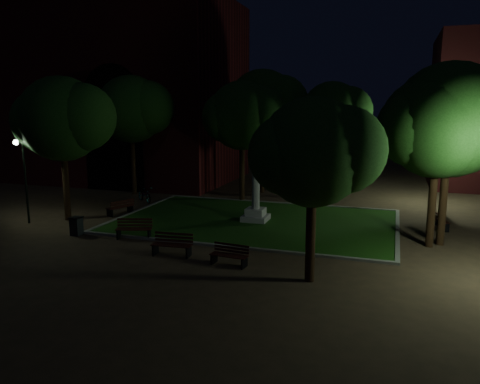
{
  "coord_description": "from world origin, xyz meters",
  "views": [
    {
      "loc": [
        7.23,
        -22.56,
        6.46
      ],
      "look_at": [
        -0.59,
        1.0,
        1.85
      ],
      "focal_mm": 35.0,
      "sensor_mm": 36.0,
      "label": 1
    }
  ],
  "objects_px": {
    "bench_right_side": "(438,220)",
    "trash_bin": "(76,226)",
    "bench_near_left": "(172,245)",
    "bench_west_near": "(134,229)",
    "monument": "(256,205)",
    "bench_near_right": "(230,256)",
    "bench_left_side": "(121,208)",
    "bicycle": "(145,194)"
  },
  "relations": [
    {
      "from": "bench_west_near",
      "to": "bench_left_side",
      "type": "distance_m",
      "value": 5.36
    },
    {
      "from": "bench_west_near",
      "to": "trash_bin",
      "type": "relative_size",
      "value": 1.96
    },
    {
      "from": "bench_right_side",
      "to": "trash_bin",
      "type": "bearing_deg",
      "value": 101.75
    },
    {
      "from": "bench_near_left",
      "to": "bench_left_side",
      "type": "relative_size",
      "value": 1.04
    },
    {
      "from": "trash_bin",
      "to": "bench_near_right",
      "type": "bearing_deg",
      "value": -11.64
    },
    {
      "from": "monument",
      "to": "bench_near_right",
      "type": "distance_m",
      "value": 7.4
    },
    {
      "from": "bench_near_right",
      "to": "bicycle",
      "type": "distance_m",
      "value": 14.22
    },
    {
      "from": "bench_near_right",
      "to": "trash_bin",
      "type": "bearing_deg",
      "value": 174.38
    },
    {
      "from": "bench_left_side",
      "to": "bicycle",
      "type": "relative_size",
      "value": 0.91
    },
    {
      "from": "bench_near_left",
      "to": "trash_bin",
      "type": "bearing_deg",
      "value": 161.63
    },
    {
      "from": "bench_west_near",
      "to": "bicycle",
      "type": "height_order",
      "value": "bicycle"
    },
    {
      "from": "bench_near_left",
      "to": "bench_left_side",
      "type": "distance_m",
      "value": 8.78
    },
    {
      "from": "bench_west_near",
      "to": "bicycle",
      "type": "relative_size",
      "value": 0.96
    },
    {
      "from": "bench_right_side",
      "to": "bench_west_near",
      "type": "bearing_deg",
      "value": 104.46
    },
    {
      "from": "bench_right_side",
      "to": "trash_bin",
      "type": "distance_m",
      "value": 18.85
    },
    {
      "from": "bench_left_side",
      "to": "trash_bin",
      "type": "xyz_separation_m",
      "value": [
        0.35,
        -4.59,
        0.05
      ]
    },
    {
      "from": "monument",
      "to": "bench_west_near",
      "type": "height_order",
      "value": "monument"
    },
    {
      "from": "bench_near_right",
      "to": "bench_right_side",
      "type": "distance_m",
      "value": 12.42
    },
    {
      "from": "bench_near_right",
      "to": "bicycle",
      "type": "xyz_separation_m",
      "value": [
        -9.8,
        10.3,
        0.1
      ]
    },
    {
      "from": "bicycle",
      "to": "bench_near_left",
      "type": "bearing_deg",
      "value": -108.16
    },
    {
      "from": "bench_right_side",
      "to": "monument",
      "type": "bearing_deg",
      "value": 89.34
    },
    {
      "from": "bench_right_side",
      "to": "trash_bin",
      "type": "relative_size",
      "value": 1.96
    },
    {
      "from": "bench_near_right",
      "to": "trash_bin",
      "type": "xyz_separation_m",
      "value": [
        -8.86,
        1.83,
        0.07
      ]
    },
    {
      "from": "bench_near_left",
      "to": "bench_west_near",
      "type": "distance_m",
      "value": 3.53
    },
    {
      "from": "bench_near_right",
      "to": "trash_bin",
      "type": "height_order",
      "value": "trash_bin"
    },
    {
      "from": "bench_near_right",
      "to": "trash_bin",
      "type": "relative_size",
      "value": 1.73
    },
    {
      "from": "bench_west_near",
      "to": "trash_bin",
      "type": "xyz_separation_m",
      "value": [
        -3.05,
        -0.44,
        0.03
      ]
    },
    {
      "from": "bench_west_near",
      "to": "trash_bin",
      "type": "bearing_deg",
      "value": 170.05
    },
    {
      "from": "bench_left_side",
      "to": "bench_right_side",
      "type": "relative_size",
      "value": 0.95
    },
    {
      "from": "bench_west_near",
      "to": "bicycle",
      "type": "xyz_separation_m",
      "value": [
        -3.99,
        8.03,
        0.06
      ]
    },
    {
      "from": "monument",
      "to": "trash_bin",
      "type": "distance_m",
      "value": 9.55
    },
    {
      "from": "monument",
      "to": "bench_west_near",
      "type": "xyz_separation_m",
      "value": [
        -4.76,
        -5.04,
        -0.51
      ]
    },
    {
      "from": "bench_near_right",
      "to": "bench_right_side",
      "type": "xyz_separation_m",
      "value": [
        8.57,
        9.0,
        0.05
      ]
    },
    {
      "from": "bench_right_side",
      "to": "bicycle",
      "type": "xyz_separation_m",
      "value": [
        -18.37,
        1.31,
        0.05
      ]
    },
    {
      "from": "bench_near_right",
      "to": "bench_left_side",
      "type": "bearing_deg",
      "value": 151.17
    },
    {
      "from": "bench_west_near",
      "to": "bicycle",
      "type": "bearing_deg",
      "value": 98.2
    },
    {
      "from": "bench_left_side",
      "to": "trash_bin",
      "type": "distance_m",
      "value": 4.6
    },
    {
      "from": "monument",
      "to": "bicycle",
      "type": "bearing_deg",
      "value": 161.11
    },
    {
      "from": "bench_left_side",
      "to": "bench_right_side",
      "type": "xyz_separation_m",
      "value": [
        17.78,
        2.58,
        0.03
      ]
    },
    {
      "from": "bench_west_near",
      "to": "bench_left_side",
      "type": "bearing_deg",
      "value": 111.16
    },
    {
      "from": "trash_bin",
      "to": "bench_left_side",
      "type": "bearing_deg",
      "value": 94.37
    },
    {
      "from": "bicycle",
      "to": "bench_west_near",
      "type": "bearing_deg",
      "value": -117.03
    }
  ]
}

